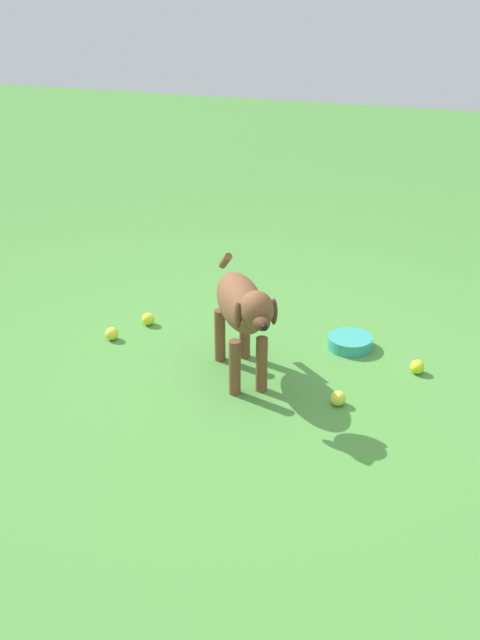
% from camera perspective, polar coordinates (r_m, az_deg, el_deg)
% --- Properties ---
extents(ground, '(14.00, 14.00, 0.00)m').
position_cam_1_polar(ground, '(3.35, 1.03, -5.80)').
color(ground, '#478438').
extents(dog, '(0.46, 0.71, 0.54)m').
position_cam_1_polar(dog, '(3.31, 0.19, 0.88)').
color(dog, brown).
rests_on(dog, ground).
extents(tennis_ball_0, '(0.07, 0.07, 0.07)m').
position_cam_1_polar(tennis_ball_0, '(3.99, -6.91, 0.07)').
color(tennis_ball_0, yellow).
rests_on(tennis_ball_0, ground).
extents(tennis_ball_1, '(0.07, 0.07, 0.07)m').
position_cam_1_polar(tennis_ball_1, '(3.86, -9.60, -1.02)').
color(tennis_ball_1, '#C5D837').
rests_on(tennis_ball_1, ground).
extents(tennis_ball_2, '(0.07, 0.07, 0.07)m').
position_cam_1_polar(tennis_ball_2, '(3.31, 7.37, -5.84)').
color(tennis_ball_2, '#D3D841').
rests_on(tennis_ball_2, ground).
extents(tennis_ball_3, '(0.07, 0.07, 0.07)m').
position_cam_1_polar(tennis_ball_3, '(3.61, 13.16, -3.44)').
color(tennis_ball_3, '#C7E129').
rests_on(tennis_ball_3, ground).
extents(water_bowl, '(0.22, 0.22, 0.06)m').
position_cam_1_polar(water_bowl, '(3.77, 8.25, -1.66)').
color(water_bowl, teal).
rests_on(water_bowl, ground).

